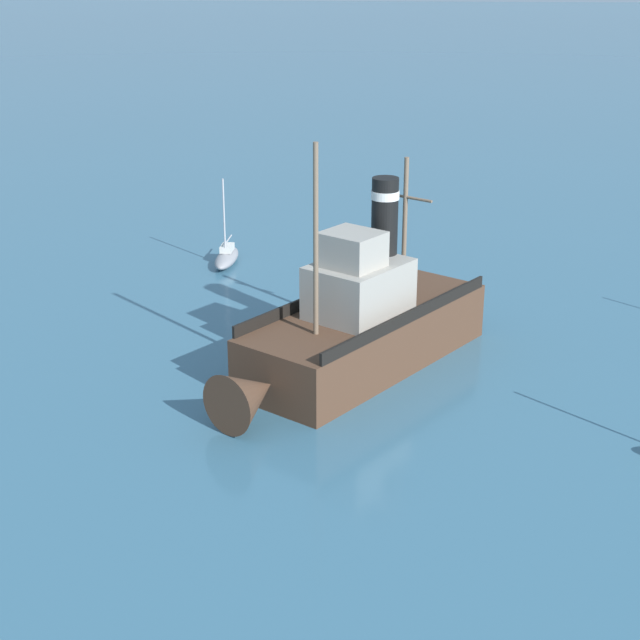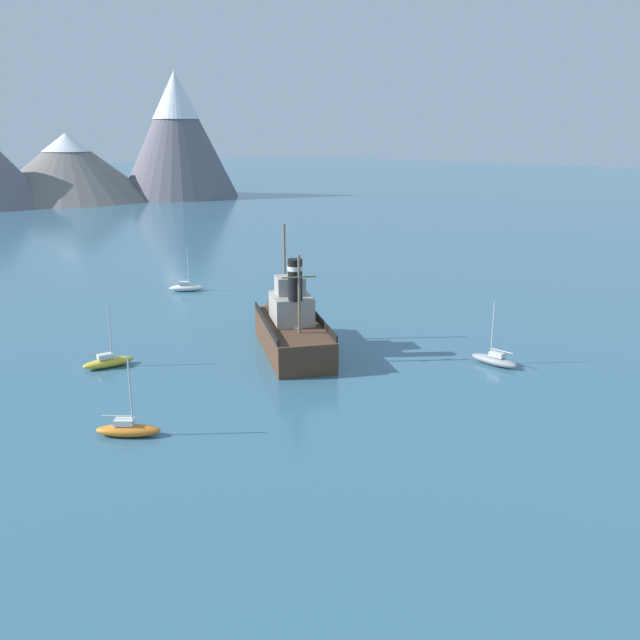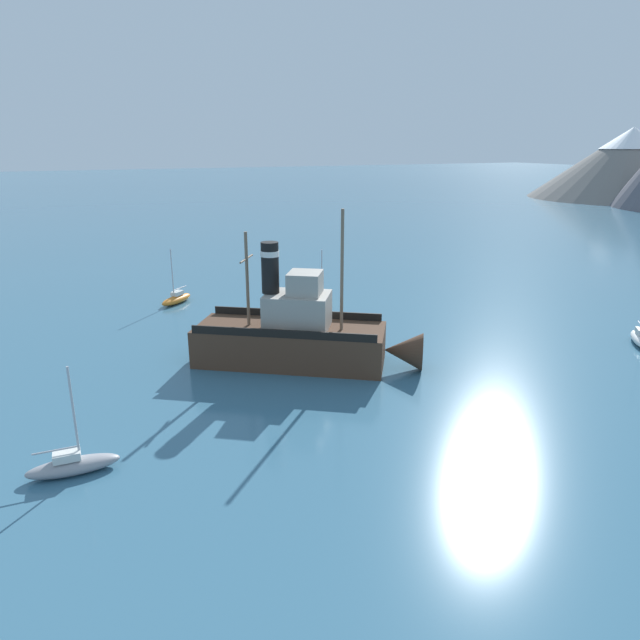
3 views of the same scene
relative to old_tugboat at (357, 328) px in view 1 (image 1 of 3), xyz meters
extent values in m
plane|color=#38667F|center=(-0.12, -0.72, -1.83)|extent=(600.00, 600.00, 0.00)
cube|color=#4C3323|center=(-0.35, -0.51, -0.63)|extent=(10.38, 12.40, 2.40)
cone|color=#4C3323|center=(3.70, 5.45, -0.63)|extent=(3.29, 3.31, 2.35)
cube|color=#9E998E|center=(-0.06, -0.10, 1.67)|extent=(4.73, 4.99, 2.20)
cube|color=#9E998E|center=(0.22, 0.32, 3.47)|extent=(2.94, 2.89, 1.40)
cylinder|color=black|center=(-1.02, -1.50, 4.37)|extent=(1.10, 1.10, 3.20)
cylinder|color=silver|center=(-1.02, -1.50, 5.27)|extent=(1.16, 1.16, 0.35)
cylinder|color=#75604C|center=(1.51, 2.22, 4.32)|extent=(0.20, 0.20, 7.50)
cylinder|color=#75604C|center=(-1.86, -2.74, 3.57)|extent=(0.20, 0.20, 6.00)
cylinder|color=#75604C|center=(-1.86, -2.74, 4.89)|extent=(2.22, 1.56, 0.12)
cube|color=black|center=(-2.13, 0.70, 0.82)|extent=(6.50, 9.50, 0.50)
cube|color=black|center=(1.44, -1.72, 0.82)|extent=(6.50, 9.50, 0.50)
ellipsoid|color=gray|center=(7.85, -13.87, -1.48)|extent=(1.21, 3.83, 0.70)
cube|color=silver|center=(7.85, -14.07, -0.95)|extent=(0.67, 1.12, 0.36)
cylinder|color=#B7B7BC|center=(7.86, -13.57, 0.97)|extent=(0.10, 0.10, 4.20)
cylinder|color=#B7B7BC|center=(7.84, -14.47, -0.58)|extent=(0.13, 1.80, 0.08)
camera|label=1|loc=(-1.50, 37.63, 14.68)|focal=55.00mm
camera|label=2|loc=(-36.75, -37.07, 15.38)|focal=38.00mm
camera|label=3|loc=(31.78, -13.29, 11.77)|focal=32.00mm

